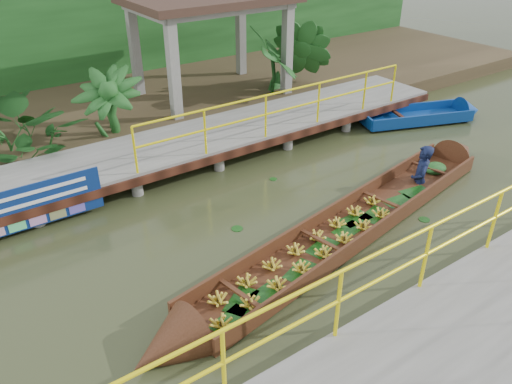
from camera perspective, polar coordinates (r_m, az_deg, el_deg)
ground at (r=9.10m, az=-0.74°, el=-5.45°), size 80.00×80.00×0.00m
land_strip at (r=15.14m, az=-17.19°, el=9.06°), size 30.00×8.00×0.45m
far_dock at (r=11.50m, az=-10.39°, el=4.75°), size 16.00×2.06×1.66m
near_dock at (r=7.42m, az=25.84°, el=-15.85°), size 18.00×2.40×1.73m
pavilion at (r=14.57m, az=-5.33°, el=20.06°), size 4.40×3.00×3.00m
foliage_backdrop at (r=17.00m, az=-21.09°, el=16.90°), size 30.00×0.80×4.00m
vendor_boat at (r=9.63m, az=12.17°, el=-2.38°), size 9.62×2.60×2.07m
moored_blue_boat at (r=15.23m, az=20.50°, el=8.33°), size 3.69×2.10×0.86m
blue_banner at (r=9.88m, az=-24.79°, el=-1.61°), size 2.75×0.04×0.86m
tropical_plants at (r=12.55m, az=-18.02°, el=10.44°), size 14.51×1.51×1.89m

